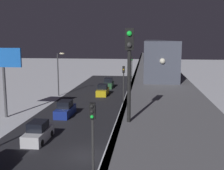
{
  "coord_description": "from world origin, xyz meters",
  "views": [
    {
      "loc": [
        -5.02,
        22.43,
        9.96
      ],
      "look_at": [
        0.12,
        -19.87,
        2.97
      ],
      "focal_mm": 44.85,
      "sensor_mm": 36.0,
      "label": 1
    }
  ],
  "objects_px": {
    "sedan_yellow": "(103,91)",
    "commercial_billboard": "(3,64)",
    "sedan_blue": "(65,110)",
    "sedan_green": "(109,84)",
    "traffic_light_near": "(93,140)",
    "subway_train": "(153,49)",
    "rail_signal": "(129,59)",
    "traffic_light_far": "(132,67)",
    "sedan_white": "(38,133)",
    "traffic_light_mid": "(124,82)"
  },
  "relations": [
    {
      "from": "sedan_yellow",
      "to": "commercial_billboard",
      "type": "bearing_deg",
      "value": -122.54
    },
    {
      "from": "rail_signal",
      "to": "traffic_light_far",
      "type": "relative_size",
      "value": 0.62
    },
    {
      "from": "sedan_blue",
      "to": "traffic_light_far",
      "type": "height_order",
      "value": "traffic_light_far"
    },
    {
      "from": "subway_train",
      "to": "sedan_green",
      "type": "xyz_separation_m",
      "value": [
        8.93,
        -7.23,
        -7.39
      ]
    },
    {
      "from": "subway_train",
      "to": "sedan_white",
      "type": "distance_m",
      "value": 28.06
    },
    {
      "from": "rail_signal",
      "to": "traffic_light_near",
      "type": "relative_size",
      "value": 0.62
    },
    {
      "from": "traffic_light_mid",
      "to": "sedan_white",
      "type": "bearing_deg",
      "value": 57.62
    },
    {
      "from": "sedan_blue",
      "to": "sedan_white",
      "type": "bearing_deg",
      "value": 90.0
    },
    {
      "from": "sedan_green",
      "to": "traffic_light_near",
      "type": "height_order",
      "value": "traffic_light_near"
    },
    {
      "from": "sedan_green",
      "to": "traffic_light_mid",
      "type": "bearing_deg",
      "value": -76.64
    },
    {
      "from": "sedan_green",
      "to": "traffic_light_far",
      "type": "bearing_deg",
      "value": 26.49
    },
    {
      "from": "subway_train",
      "to": "commercial_billboard",
      "type": "distance_m",
      "value": 25.39
    },
    {
      "from": "sedan_yellow",
      "to": "sedan_green",
      "type": "distance_m",
      "value": 7.99
    },
    {
      "from": "sedan_white",
      "to": "sedan_blue",
      "type": "height_order",
      "value": "same"
    },
    {
      "from": "subway_train",
      "to": "rail_signal",
      "type": "bearing_deg",
      "value": 87.03
    },
    {
      "from": "commercial_billboard",
      "to": "traffic_light_near",
      "type": "bearing_deg",
      "value": 129.51
    },
    {
      "from": "sedan_blue",
      "to": "traffic_light_near",
      "type": "xyz_separation_m",
      "value": [
        -7.5,
        19.72,
        3.4
      ]
    },
    {
      "from": "sedan_white",
      "to": "traffic_light_far",
      "type": "bearing_deg",
      "value": -102.45
    },
    {
      "from": "rail_signal",
      "to": "commercial_billboard",
      "type": "distance_m",
      "value": 27.51
    },
    {
      "from": "sedan_white",
      "to": "traffic_light_far",
      "type": "xyz_separation_m",
      "value": [
        -7.5,
        -33.97,
        3.41
      ]
    },
    {
      "from": "subway_train",
      "to": "sedan_yellow",
      "type": "relative_size",
      "value": 12.24
    },
    {
      "from": "commercial_billboard",
      "to": "rail_signal",
      "type": "bearing_deg",
      "value": 128.64
    },
    {
      "from": "traffic_light_mid",
      "to": "traffic_light_near",
      "type": "bearing_deg",
      "value": 90.0
    },
    {
      "from": "traffic_light_far",
      "to": "commercial_billboard",
      "type": "distance_m",
      "value": 30.28
    },
    {
      "from": "sedan_green",
      "to": "traffic_light_near",
      "type": "xyz_separation_m",
      "value": [
        -4.7,
        41.93,
        3.4
      ]
    },
    {
      "from": "traffic_light_near",
      "to": "sedan_blue",
      "type": "bearing_deg",
      "value": -69.18
    },
    {
      "from": "sedan_white",
      "to": "commercial_billboard",
      "type": "height_order",
      "value": "commercial_billboard"
    },
    {
      "from": "sedan_white",
      "to": "traffic_light_mid",
      "type": "height_order",
      "value": "traffic_light_mid"
    },
    {
      "from": "commercial_billboard",
      "to": "sedan_blue",
      "type": "bearing_deg",
      "value": -166.99
    },
    {
      "from": "traffic_light_near",
      "to": "sedan_yellow",
      "type": "bearing_deg",
      "value": -82.12
    },
    {
      "from": "traffic_light_mid",
      "to": "commercial_billboard",
      "type": "bearing_deg",
      "value": 15.49
    },
    {
      "from": "subway_train",
      "to": "traffic_light_mid",
      "type": "bearing_deg",
      "value": 71.38
    },
    {
      "from": "traffic_light_near",
      "to": "sedan_green",
      "type": "bearing_deg",
      "value": -83.6
    },
    {
      "from": "subway_train",
      "to": "traffic_light_mid",
      "type": "distance_m",
      "value": 13.85
    },
    {
      "from": "subway_train",
      "to": "rail_signal",
      "type": "relative_size",
      "value": 13.87
    },
    {
      "from": "rail_signal",
      "to": "sedan_yellow",
      "type": "height_order",
      "value": "rail_signal"
    },
    {
      "from": "sedan_green",
      "to": "traffic_light_far",
      "type": "xyz_separation_m",
      "value": [
        -4.7,
        -2.34,
        3.4
      ]
    },
    {
      "from": "traffic_light_mid",
      "to": "traffic_light_far",
      "type": "xyz_separation_m",
      "value": [
        0.0,
        -22.14,
        0.0
      ]
    },
    {
      "from": "sedan_white",
      "to": "sedan_blue",
      "type": "xyz_separation_m",
      "value": [
        0.0,
        -9.41,
        0.01
      ]
    },
    {
      "from": "sedan_white",
      "to": "sedan_green",
      "type": "height_order",
      "value": "same"
    },
    {
      "from": "sedan_blue",
      "to": "sedan_green",
      "type": "bearing_deg",
      "value": -97.18
    },
    {
      "from": "sedan_white",
      "to": "traffic_light_mid",
      "type": "distance_m",
      "value": 14.41
    },
    {
      "from": "rail_signal",
      "to": "sedan_green",
      "type": "distance_m",
      "value": 46.61
    },
    {
      "from": "traffic_light_far",
      "to": "traffic_light_mid",
      "type": "bearing_deg",
      "value": 90.0
    },
    {
      "from": "rail_signal",
      "to": "traffic_light_far",
      "type": "bearing_deg",
      "value": -87.29
    },
    {
      "from": "sedan_blue",
      "to": "commercial_billboard",
      "type": "height_order",
      "value": "commercial_billboard"
    },
    {
      "from": "rail_signal",
      "to": "sedan_green",
      "type": "relative_size",
      "value": 0.88
    },
    {
      "from": "sedan_blue",
      "to": "sedan_green",
      "type": "xyz_separation_m",
      "value": [
        -2.8,
        -22.21,
        0.0
      ]
    },
    {
      "from": "subway_train",
      "to": "sedan_yellow",
      "type": "bearing_deg",
      "value": 4.88
    },
    {
      "from": "sedan_yellow",
      "to": "traffic_light_far",
      "type": "relative_size",
      "value": 0.71
    }
  ]
}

